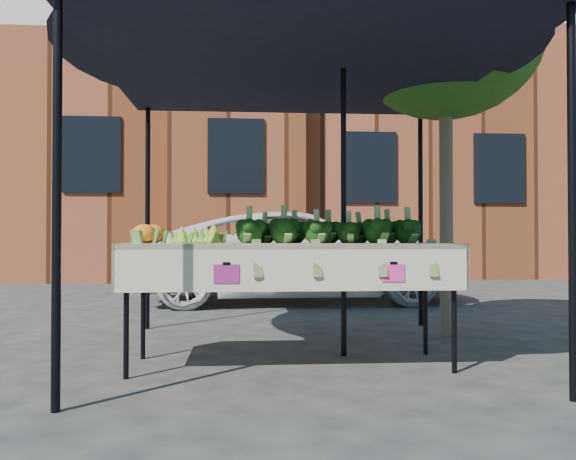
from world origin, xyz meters
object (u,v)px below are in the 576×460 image
object	(u,v)px
table	(290,304)
vehicle	(301,142)
street_tree	(446,144)
canopy	(299,185)

from	to	relation	value
table	vehicle	size ratio (longest dim) A/B	0.50
table	vehicle	world-z (taller)	vehicle
vehicle	street_tree	size ratio (longest dim) A/B	1.30
street_tree	canopy	bearing A→B (deg)	-151.54
canopy	street_tree	xyz separation A→B (m)	(1.51, 0.82, 0.48)
canopy	vehicle	size ratio (longest dim) A/B	0.66
canopy	vehicle	world-z (taller)	vehicle
table	vehicle	xyz separation A→B (m)	(0.52, 4.46, 1.96)
table	canopy	size ratio (longest dim) A/B	0.76
canopy	street_tree	distance (m)	1.78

